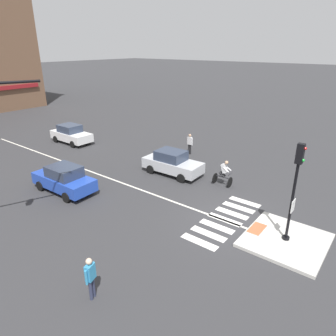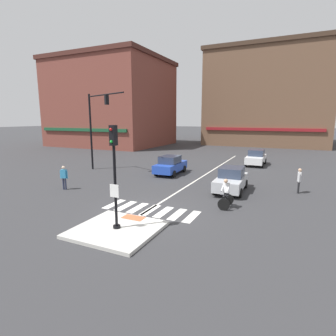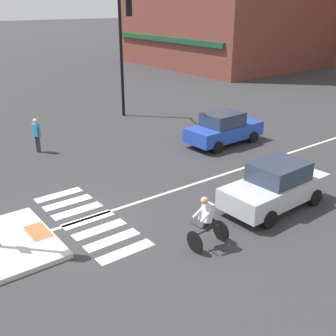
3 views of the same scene
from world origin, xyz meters
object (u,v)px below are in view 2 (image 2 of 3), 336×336
(car_silver_eastbound_mid, at_px, (231,179))
(pedestrian_at_curb_left, at_px, (64,176))
(traffic_light_mast, at_px, (96,120))
(pedestrian_waiting_far_side, at_px, (299,179))
(signal_pole, at_px, (114,168))
(car_white_eastbound_distant, at_px, (256,158))
(cyclist, at_px, (226,193))
(car_blue_westbound_far, at_px, (170,165))

(car_silver_eastbound_mid, height_order, pedestrian_at_curb_left, pedestrian_at_curb_left)
(traffic_light_mast, bearing_deg, pedestrian_waiting_far_side, -1.88)
(traffic_light_mast, height_order, pedestrian_at_curb_left, traffic_light_mast)
(pedestrian_at_curb_left, height_order, pedestrian_waiting_far_side, same)
(traffic_light_mast, relative_size, pedestrian_at_curb_left, 4.28)
(car_silver_eastbound_mid, bearing_deg, signal_pole, -109.60)
(car_white_eastbound_distant, xyz_separation_m, car_silver_eastbound_mid, (-0.18, -11.56, 0.00))
(car_white_eastbound_distant, relative_size, cyclist, 2.45)
(car_blue_westbound_far, bearing_deg, car_silver_eastbound_mid, -29.53)
(cyclist, bearing_deg, car_silver_eastbound_mid, 97.61)
(car_white_eastbound_distant, xyz_separation_m, cyclist, (0.31, -15.21, 0.06))
(car_silver_eastbound_mid, distance_m, car_blue_westbound_far, 7.04)
(pedestrian_waiting_far_side, bearing_deg, car_white_eastbound_distant, 111.42)
(signal_pole, distance_m, traffic_light_mast, 14.68)
(pedestrian_at_curb_left, distance_m, pedestrian_waiting_far_side, 15.88)
(signal_pole, xyz_separation_m, car_white_eastbound_distant, (3.30, 20.32, -2.03))
(car_white_eastbound_distant, height_order, pedestrian_waiting_far_side, pedestrian_waiting_far_side)
(car_silver_eastbound_mid, xyz_separation_m, cyclist, (0.49, -3.65, 0.06))
(signal_pole, xyz_separation_m, pedestrian_at_curb_left, (-7.46, 4.24, -1.86))
(traffic_light_mast, xyz_separation_m, pedestrian_waiting_far_side, (17.15, -0.56, -3.74))
(car_blue_westbound_far, relative_size, pedestrian_at_curb_left, 2.48)
(signal_pole, xyz_separation_m, pedestrian_waiting_far_side, (7.29, 10.15, -1.86))
(traffic_light_mast, distance_m, car_white_eastbound_distant, 16.76)
(pedestrian_at_curb_left, bearing_deg, cyclist, 4.48)
(cyclist, relative_size, pedestrian_waiting_far_side, 1.01)
(traffic_light_mast, height_order, pedestrian_waiting_far_side, traffic_light_mast)
(cyclist, bearing_deg, car_white_eastbound_distant, 91.17)
(traffic_light_mast, height_order, cyclist, traffic_light_mast)
(signal_pole, relative_size, cyclist, 2.66)
(cyclist, height_order, pedestrian_at_curb_left, cyclist)
(car_blue_westbound_far, distance_m, cyclist, 9.72)
(pedestrian_at_curb_left, xyz_separation_m, pedestrian_waiting_far_side, (14.74, 5.91, 0.00))
(traffic_light_mast, distance_m, pedestrian_at_curb_left, 7.85)
(car_white_eastbound_distant, bearing_deg, pedestrian_waiting_far_side, -68.58)
(car_blue_westbound_far, height_order, pedestrian_waiting_far_side, pedestrian_waiting_far_side)
(cyclist, bearing_deg, traffic_light_mast, 157.40)
(signal_pole, height_order, pedestrian_waiting_far_side, signal_pole)
(car_blue_westbound_far, bearing_deg, signal_pole, -76.19)
(car_blue_westbound_far, relative_size, pedestrian_waiting_far_side, 2.48)
(pedestrian_at_curb_left, bearing_deg, car_silver_eastbound_mid, 23.15)
(signal_pole, relative_size, car_silver_eastbound_mid, 1.08)
(car_silver_eastbound_mid, relative_size, cyclist, 2.47)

